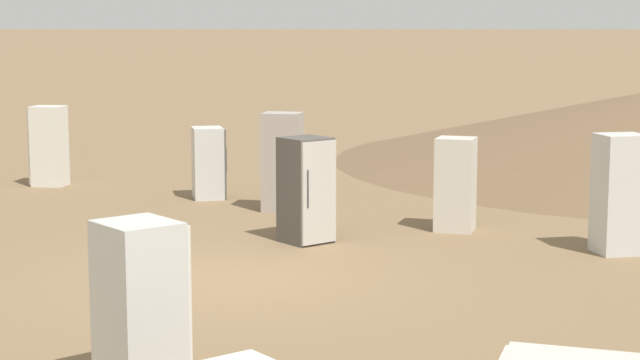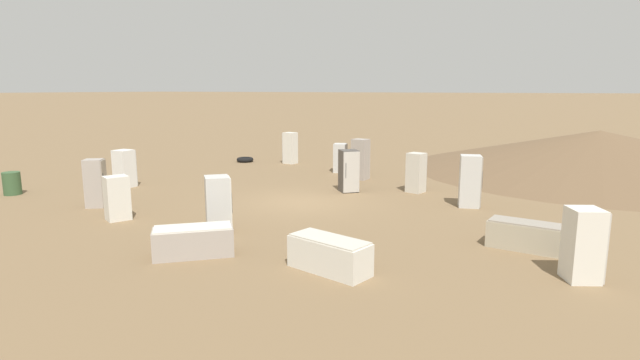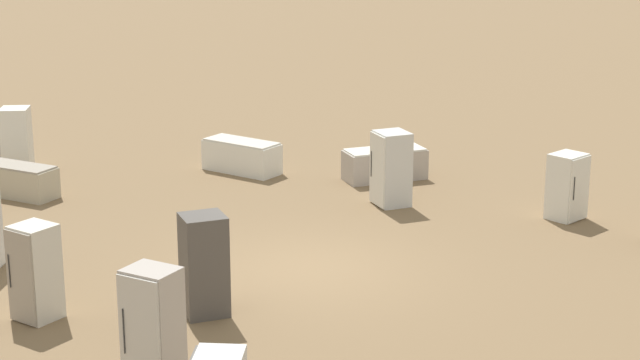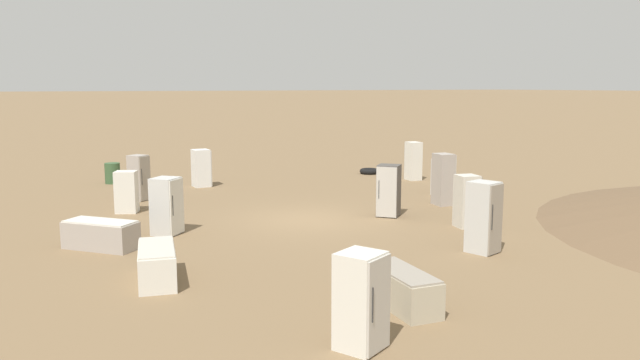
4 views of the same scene
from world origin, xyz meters
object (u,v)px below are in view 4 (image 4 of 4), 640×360
object	(u,v)px
discarded_fridge_12	(484,217)
rusty_barrel	(113,173)
discarded_fridge_10	(157,264)
discarded_fridge_13	(402,289)
discarded_fridge_1	(101,235)
discarded_fridge_7	(361,301)
discarded_fridge_0	(467,201)
discarded_fridge_11	(167,206)
discarded_fridge_4	(413,161)
discarded_fridge_5	(442,177)
discarded_fridge_8	(201,168)
scrap_tire	(369,171)
discarded_fridge_2	(444,179)
discarded_fridge_9	(127,192)
discarded_fridge_6	(389,191)
discarded_fridge_3	(139,178)

from	to	relation	value
discarded_fridge_12	rusty_barrel	bearing A→B (deg)	-85.32
discarded_fridge_10	discarded_fridge_13	size ratio (longest dim) A/B	1.04
discarded_fridge_1	discarded_fridge_7	xyz separation A→B (m)	(-8.62, -2.59, 0.43)
discarded_fridge_7	discarded_fridge_13	distance (m)	2.19
discarded_fridge_0	discarded_fridge_11	world-z (taller)	discarded_fridge_11
discarded_fridge_1	discarded_fridge_4	xyz separation A→B (m)	(5.81, -14.59, 0.49)
discarded_fridge_13	discarded_fridge_4	bearing A→B (deg)	58.44
discarded_fridge_5	discarded_fridge_7	xyz separation A→B (m)	(-10.68, 10.59, 0.09)
discarded_fridge_8	discarded_fridge_12	distance (m)	14.02
discarded_fridge_10	discarded_fridge_4	bearing A→B (deg)	47.23
discarded_fridge_10	scrap_tire	size ratio (longest dim) A/B	2.18
discarded_fridge_2	discarded_fridge_4	xyz separation A→B (m)	(5.38, -2.74, -0.06)
discarded_fridge_2	discarded_fridge_9	bearing A→B (deg)	-103.30
discarded_fridge_2	discarded_fridge_5	distance (m)	2.11
discarded_fridge_9	rusty_barrel	xyz separation A→B (m)	(6.79, -0.79, -0.26)
discarded_fridge_2	discarded_fridge_6	world-z (taller)	discarded_fridge_2
discarded_fridge_8	scrap_tire	xyz separation A→B (m)	(-0.18, -8.39, -0.67)
discarded_fridge_7	discarded_fridge_8	size ratio (longest dim) A/B	1.02
discarded_fridge_1	discarded_fridge_2	world-z (taller)	discarded_fridge_2
discarded_fridge_7	discarded_fridge_11	distance (m)	9.40
discarded_fridge_1	scrap_tire	size ratio (longest dim) A/B	2.08
discarded_fridge_11	rusty_barrel	bearing A→B (deg)	-135.73
discarded_fridge_5	discarded_fridge_1	bearing A→B (deg)	-7.53
discarded_fridge_10	discarded_fridge_2	bearing A→B (deg)	32.85
discarded_fridge_4	rusty_barrel	distance (m)	13.37
discarded_fridge_1	discarded_fridge_11	distance (m)	2.15
discarded_fridge_7	discarded_fridge_8	world-z (taller)	discarded_fridge_7
discarded_fridge_10	discarded_fridge_12	xyz separation A→B (m)	(-1.62, -7.94, 0.53)
discarded_fridge_7	discarded_fridge_3	bearing A→B (deg)	-115.25
discarded_fridge_7	discarded_fridge_10	size ratio (longest dim) A/B	0.78
discarded_fridge_4	scrap_tire	bearing A→B (deg)	110.71
discarded_fridge_9	discarded_fridge_11	world-z (taller)	discarded_fridge_11
discarded_fridge_0	discarded_fridge_5	bearing A→B (deg)	161.17
discarded_fridge_11	discarded_fridge_9	bearing A→B (deg)	-128.07
discarded_fridge_11	discarded_fridge_13	distance (m)	8.47
discarded_fridge_7	discarded_fridge_6	bearing A→B (deg)	-153.00
discarded_fridge_7	rusty_barrel	world-z (taller)	discarded_fridge_7
discarded_fridge_11	scrap_tire	distance (m)	14.24
discarded_fridge_1	discarded_fridge_10	xyz separation A→B (m)	(-3.49, -0.59, 0.02)
discarded_fridge_2	discarded_fridge_8	world-z (taller)	discarded_fridge_2
discarded_fridge_13	discarded_fridge_8	bearing A→B (deg)	91.96
discarded_fridge_5	discarded_fridge_12	size ratio (longest dim) A/B	0.78
discarded_fridge_12	discarded_fridge_13	world-z (taller)	discarded_fridge_12
discarded_fridge_3	scrap_tire	distance (m)	11.61
discarded_fridge_0	discarded_fridge_10	size ratio (longest dim) A/B	0.77
discarded_fridge_1	discarded_fridge_2	distance (m)	11.88
discarded_fridge_6	discarded_fridge_11	xyz separation A→B (m)	(1.01, 7.03, -0.03)
discarded_fridge_6	discarded_fridge_2	bearing A→B (deg)	-119.13
discarded_fridge_0	discarded_fridge_5	xyz separation A→B (m)	(4.76, -3.02, -0.08)
discarded_fridge_11	scrap_tire	bearing A→B (deg)	169.28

